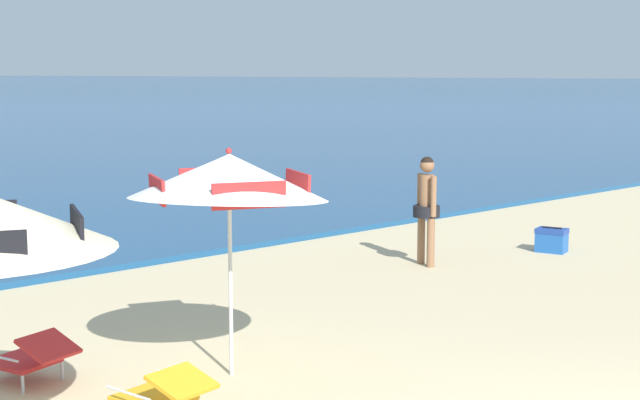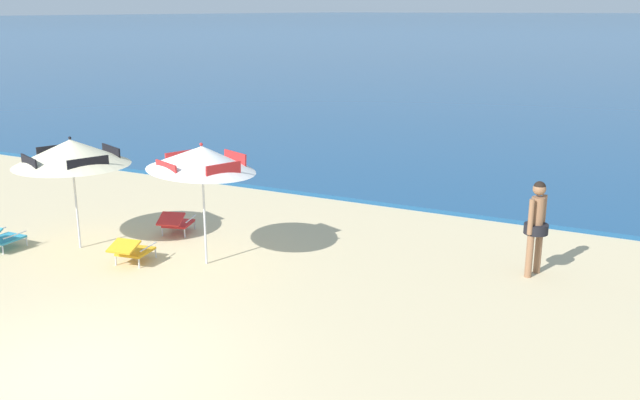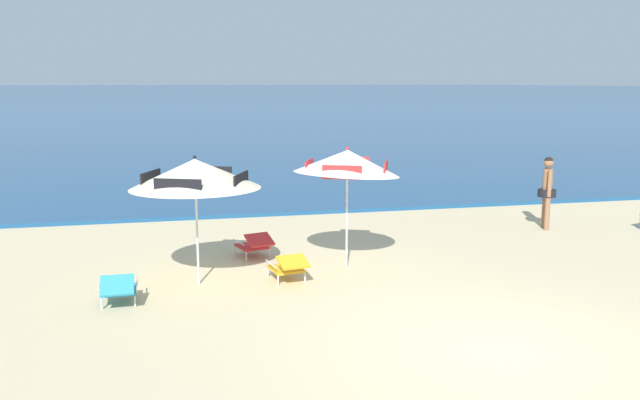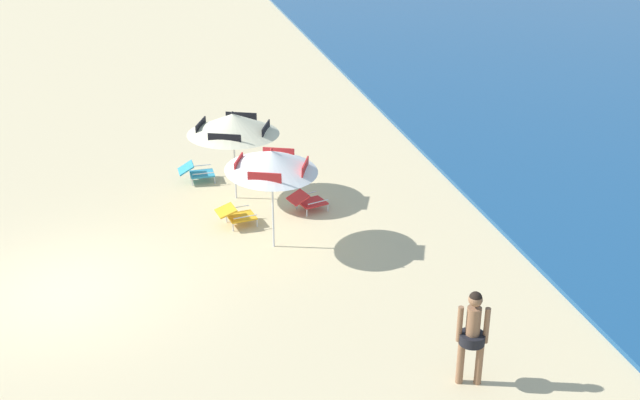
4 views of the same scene
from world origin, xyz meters
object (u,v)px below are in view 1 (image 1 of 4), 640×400
object	(u,v)px
lounge_chair_under_umbrella	(164,392)
lounge_chair_facing_sea	(31,356)
beach_umbrella_striped_second	(229,177)
person_standing_near_shore	(427,203)
cooler_box	(552,240)

from	to	relation	value
lounge_chair_under_umbrella	lounge_chair_facing_sea	distance (m)	1.78
beach_umbrella_striped_second	lounge_chair_facing_sea	distance (m)	2.58
person_standing_near_shore	lounge_chair_under_umbrella	bearing A→B (deg)	-157.11
lounge_chair_under_umbrella	cooler_box	world-z (taller)	lounge_chair_under_umbrella
beach_umbrella_striped_second	person_standing_near_shore	size ratio (longest dim) A/B	1.56
lounge_chair_under_umbrella	lounge_chair_facing_sea	bearing A→B (deg)	101.86
beach_umbrella_striped_second	cooler_box	bearing A→B (deg)	10.59
beach_umbrella_striped_second	person_standing_near_shore	world-z (taller)	beach_umbrella_striped_second
beach_umbrella_striped_second	lounge_chair_under_umbrella	bearing A→B (deg)	-152.30
beach_umbrella_striped_second	lounge_chair_under_umbrella	distance (m)	2.19
person_standing_near_shore	lounge_chair_facing_sea	bearing A→B (deg)	-171.30
person_standing_near_shore	cooler_box	world-z (taller)	person_standing_near_shore
lounge_chair_facing_sea	cooler_box	distance (m)	9.44
lounge_chair_facing_sea	cooler_box	size ratio (longest dim) A/B	1.72
lounge_chair_facing_sea	person_standing_near_shore	distance (m)	7.17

